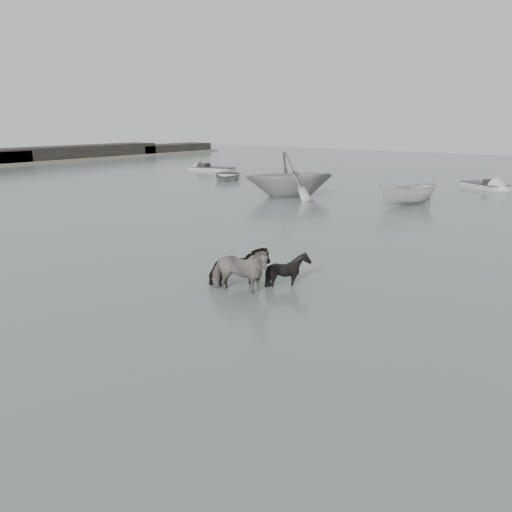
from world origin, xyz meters
name	(u,v)px	position (x,y,z in m)	size (l,w,h in m)	color
ground	(225,294)	(0.00, 0.00, 0.00)	(140.00, 140.00, 0.00)	#52625C
pony_pinto	(239,266)	(0.23, 0.37, 0.80)	(0.87, 1.90, 1.61)	black
pony_dark	(240,262)	(-0.16, 0.87, 0.77)	(1.53, 1.31, 1.54)	black
pony_black	(288,265)	(0.99, 1.82, 0.64)	(1.03, 1.16, 1.28)	black
rowboat_lead	(227,174)	(-18.99, 22.41, 0.49)	(3.35, 4.69, 0.97)	#B1B1AC
rowboat_trail	(290,173)	(-9.17, 17.27, 1.54)	(5.06, 5.86, 3.09)	#A3A6A3
boat_small	(408,193)	(-1.63, 18.55, 0.77)	(1.49, 3.97, 1.53)	beige
skiff_outer	(212,167)	(-25.08, 27.20, 0.38)	(6.36, 1.60, 0.75)	#A4A49F
skiff_mid	(485,183)	(0.12, 29.68, 0.38)	(4.93, 1.60, 0.75)	#B0B2AF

